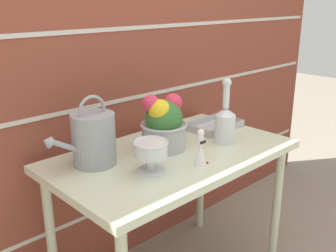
{
  "coord_description": "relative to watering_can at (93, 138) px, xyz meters",
  "views": [
    {
      "loc": [
        -1.19,
        -1.22,
        1.43
      ],
      "look_at": [
        0.0,
        0.03,
        0.86
      ],
      "focal_mm": 42.0,
      "sensor_mm": 36.0,
      "label": 1
    }
  ],
  "objects": [
    {
      "name": "crystal_pedestal_bowl",
      "position": [
        0.12,
        -0.23,
        -0.03
      ],
      "size": [
        0.15,
        0.15,
        0.14
      ],
      "color": "silver",
      "rests_on": "patio_table"
    },
    {
      "name": "wire_tray",
      "position": [
        0.75,
        -0.05,
        -0.11
      ],
      "size": [
        0.29,
        0.19,
        0.04
      ],
      "color": "#B7B7BC",
      "rests_on": "patio_table"
    },
    {
      "name": "figurine_vase",
      "position": [
        0.33,
        -0.32,
        -0.05
      ],
      "size": [
        0.06,
        0.06,
        0.16
      ],
      "color": "white",
      "rests_on": "patio_table"
    },
    {
      "name": "watering_can",
      "position": [
        0.0,
        0.0,
        0.0
      ],
      "size": [
        0.33,
        0.19,
        0.31
      ],
      "color": "#93999E",
      "rests_on": "patio_table"
    },
    {
      "name": "glass_decanter",
      "position": [
        0.61,
        -0.22,
        -0.01
      ],
      "size": [
        0.1,
        0.1,
        0.33
      ],
      "color": "silver",
      "rests_on": "patio_table"
    },
    {
      "name": "flower_planter",
      "position": [
        0.34,
        -0.08,
        0.01
      ],
      "size": [
        0.22,
        0.22,
        0.27
      ],
      "color": "#ADADB2",
      "rests_on": "patio_table"
    },
    {
      "name": "brick_wall",
      "position": [
        0.34,
        0.28,
        0.24
      ],
      "size": [
        3.6,
        0.08,
        2.2
      ],
      "color": "brown",
      "rests_on": "ground_plane"
    },
    {
      "name": "fallen_petal",
      "position": [
        0.36,
        -0.34,
        -0.11
      ],
      "size": [
        0.01,
        0.01,
        0.01
      ],
      "color": "#E03856",
      "rests_on": "patio_table"
    },
    {
      "name": "patio_table",
      "position": [
        0.34,
        -0.14,
        -0.2
      ],
      "size": [
        1.15,
        0.66,
        0.74
      ],
      "color": "beige",
      "rests_on": "ground_plane"
    }
  ]
}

